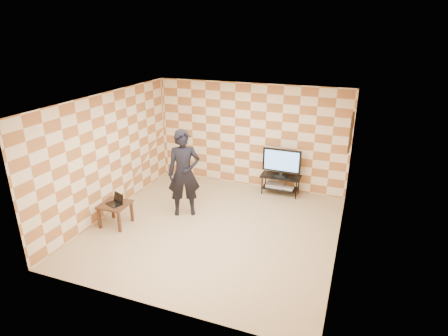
{
  "coord_description": "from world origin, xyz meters",
  "views": [
    {
      "loc": [
        2.63,
        -6.42,
        4.04
      ],
      "look_at": [
        0.0,
        0.6,
        1.15
      ],
      "focal_mm": 30.0,
      "sensor_mm": 36.0,
      "label": 1
    }
  ],
  "objects": [
    {
      "name": "wall_front",
      "position": [
        0.0,
        -2.5,
        1.35
      ],
      "size": [
        5.0,
        0.02,
        2.7
      ],
      "primitive_type": "cube",
      "color": "beige",
      "rests_on": "ground"
    },
    {
      "name": "floor",
      "position": [
        0.0,
        0.0,
        0.0
      ],
      "size": [
        5.0,
        5.0,
        0.0
      ],
      "primitive_type": "plane",
      "color": "tan",
      "rests_on": "ground"
    },
    {
      "name": "ceiling",
      "position": [
        0.0,
        0.0,
        2.7
      ],
      "size": [
        5.0,
        5.0,
        0.02
      ],
      "primitive_type": "cube",
      "color": "white",
      "rests_on": "wall_back"
    },
    {
      "name": "side_table",
      "position": [
        -2.02,
        -0.59,
        0.41
      ],
      "size": [
        0.6,
        0.6,
        0.5
      ],
      "color": "#322111",
      "rests_on": "floor"
    },
    {
      "name": "laptop",
      "position": [
        -1.99,
        -0.58,
        0.55
      ],
      "size": [
        0.4,
        0.36,
        0.22
      ],
      "color": "black",
      "rests_on": "side_table"
    },
    {
      "name": "wall_back",
      "position": [
        0.0,
        2.5,
        1.35
      ],
      "size": [
        5.0,
        0.02,
        2.7
      ],
      "primitive_type": "cube",
      "color": "beige",
      "rests_on": "ground"
    },
    {
      "name": "tv_stand",
      "position": [
        0.93,
        2.18,
        0.37
      ],
      "size": [
        0.98,
        0.44,
        0.5
      ],
      "color": "black",
      "rests_on": "floor"
    },
    {
      "name": "tv",
      "position": [
        0.93,
        2.18,
        0.88
      ],
      "size": [
        0.95,
        0.19,
        0.69
      ],
      "color": "black",
      "rests_on": "tv_stand"
    },
    {
      "name": "person",
      "position": [
        -0.86,
        0.4,
        0.98
      ],
      "size": [
        0.85,
        0.75,
        1.96
      ],
      "primitive_type": "imported",
      "rotation": [
        0.0,
        0.0,
        0.48
      ],
      "color": "black",
      "rests_on": "floor"
    },
    {
      "name": "wall_right",
      "position": [
        2.5,
        0.0,
        1.35
      ],
      "size": [
        0.02,
        5.0,
        2.7
      ],
      "primitive_type": "cube",
      "color": "beige",
      "rests_on": "ground"
    },
    {
      "name": "wall_art",
      "position": [
        2.47,
        1.55,
        1.95
      ],
      "size": [
        0.04,
        0.72,
        0.72
      ],
      "color": "black",
      "rests_on": "wall_right"
    },
    {
      "name": "dvd_player",
      "position": [
        0.79,
        2.22,
        0.21
      ],
      "size": [
        0.45,
        0.33,
        0.07
      ],
      "primitive_type": "cube",
      "rotation": [
        0.0,
        0.0,
        -0.02
      ],
      "color": "#B3B3B6",
      "rests_on": "tv_stand"
    },
    {
      "name": "game_console",
      "position": [
        1.14,
        2.16,
        0.2
      ],
      "size": [
        0.26,
        0.21,
        0.06
      ],
      "primitive_type": "cube",
      "rotation": [
        0.0,
        0.0,
        -0.13
      ],
      "color": "silver",
      "rests_on": "tv_stand"
    },
    {
      "name": "wall_left",
      "position": [
        -2.5,
        0.0,
        1.35
      ],
      "size": [
        0.02,
        5.0,
        2.7
      ],
      "primitive_type": "cube",
      "color": "beige",
      "rests_on": "ground"
    }
  ]
}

